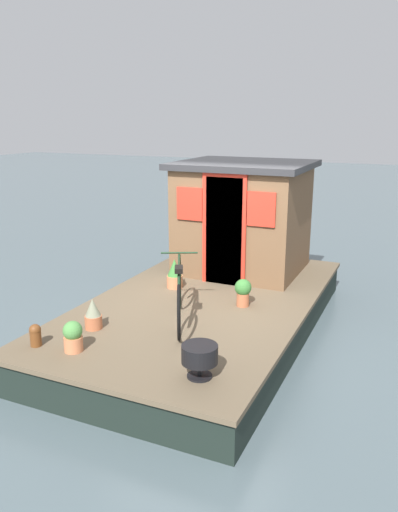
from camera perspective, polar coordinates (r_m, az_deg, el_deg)
The scene contains 10 objects.
ground_plane at distance 7.63m, azimuth 0.62°, elevation -8.42°, with size 60.00×60.00×0.00m, color #4C5B60.
houseboat_deck at distance 7.53m, azimuth 0.63°, elevation -6.64°, with size 5.48×3.01×0.51m.
houseboat_cabin at distance 8.65m, azimuth 5.00°, elevation 4.49°, with size 1.94×2.17×1.86m.
bicycle at distance 6.53m, azimuth -2.24°, elevation -4.27°, with size 1.61×0.84×0.81m.
potted_plant_rosemary at distance 7.11m, azimuth 5.00°, elevation -3.98°, with size 0.24×0.24×0.39m.
potted_plant_fern at distance 5.96m, azimuth -14.06°, elevation -8.79°, with size 0.22×0.22×0.36m.
potted_plant_lavender at distance 7.85m, azimuth -2.78°, elevation -2.07°, with size 0.25×0.25×0.46m.
potted_plant_sage at distance 6.50m, azimuth -11.89°, elevation -6.48°, with size 0.22×0.22×0.39m.
charcoal_grill at distance 5.21m, azimuth 0.08°, elevation -11.14°, with size 0.38×0.38×0.35m.
mooring_bollard at distance 6.22m, azimuth -18.01°, elevation -8.42°, with size 0.14×0.14×0.27m.
Camera 1 is at (-6.39, -2.80, 3.09)m, focal length 35.38 mm.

